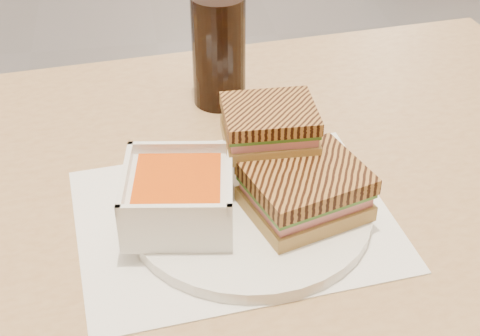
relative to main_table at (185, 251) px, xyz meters
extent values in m
cube|color=tan|center=(0.00, 0.00, 0.10)|extent=(1.26, 0.81, 0.03)
cylinder|color=tan|center=(0.52, 0.35, -0.28)|extent=(0.06, 0.06, 0.72)
cube|color=white|center=(0.05, -0.08, 0.11)|extent=(0.38, 0.31, 0.00)
cylinder|color=white|center=(0.07, -0.08, 0.12)|extent=(0.28, 0.28, 0.02)
cube|color=white|center=(-0.01, -0.08, 0.16)|extent=(0.14, 0.14, 0.05)
cube|color=#D85B0C|center=(-0.01, -0.08, 0.18)|extent=(0.11, 0.11, 0.01)
cube|color=white|center=(0.05, -0.09, 0.19)|extent=(0.02, 0.12, 0.01)
cube|color=white|center=(-0.06, -0.08, 0.19)|extent=(0.02, 0.12, 0.01)
cube|color=white|center=(0.00, -0.03, 0.19)|extent=(0.12, 0.02, 0.01)
cube|color=white|center=(-0.02, -0.14, 0.19)|extent=(0.12, 0.02, 0.01)
cube|color=#A8864A|center=(0.13, -0.09, 0.14)|extent=(0.15, 0.14, 0.02)
cube|color=#C6767C|center=(0.13, -0.09, 0.16)|extent=(0.14, 0.13, 0.01)
cube|color=#386B23|center=(0.13, -0.09, 0.17)|extent=(0.15, 0.13, 0.01)
cube|color=olive|center=(0.13, -0.09, 0.18)|extent=(0.15, 0.14, 0.02)
cube|color=#A8864A|center=(0.11, -0.02, 0.19)|extent=(0.11, 0.09, 0.02)
cube|color=#C6767C|center=(0.11, -0.02, 0.20)|extent=(0.10, 0.08, 0.01)
cube|color=#386B23|center=(0.11, -0.02, 0.21)|extent=(0.11, 0.09, 0.01)
cube|color=olive|center=(0.11, -0.02, 0.22)|extent=(0.11, 0.09, 0.02)
cylinder|color=black|center=(0.08, 0.19, 0.20)|extent=(0.08, 0.08, 0.16)
camera|label=1|loc=(-0.04, -0.69, 0.65)|focal=52.60mm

